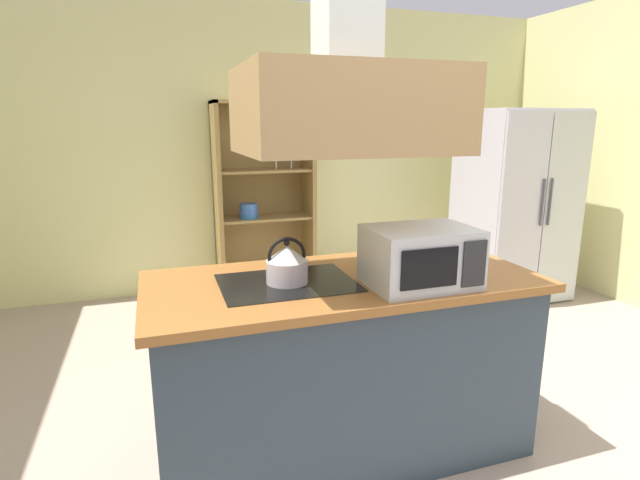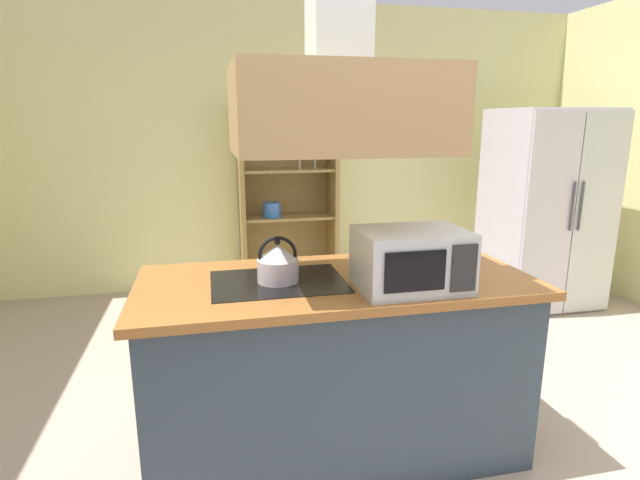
{
  "view_description": "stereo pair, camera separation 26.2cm",
  "coord_description": "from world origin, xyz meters",
  "px_view_note": "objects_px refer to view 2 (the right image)",
  "views": [
    {
      "loc": [
        -1.05,
        -1.85,
        1.61
      ],
      "look_at": [
        -0.24,
        0.57,
        1.0
      ],
      "focal_mm": 27.89,
      "sensor_mm": 36.0,
      "label": 1
    },
    {
      "loc": [
        -0.79,
        -1.92,
        1.61
      ],
      "look_at": [
        -0.24,
        0.57,
        1.0
      ],
      "focal_mm": 27.89,
      "sensor_mm": 36.0,
      "label": 2
    }
  ],
  "objects_px": {
    "refrigerator": "(545,209)",
    "dish_cabinet": "(287,208)",
    "kettle": "(278,263)",
    "cutting_board": "(398,263)",
    "microwave": "(411,259)"
  },
  "relations": [
    {
      "from": "dish_cabinet",
      "to": "kettle",
      "type": "relative_size",
      "value": 8.54
    },
    {
      "from": "dish_cabinet",
      "to": "kettle",
      "type": "height_order",
      "value": "dish_cabinet"
    },
    {
      "from": "refrigerator",
      "to": "kettle",
      "type": "distance_m",
      "value": 3.09
    },
    {
      "from": "kettle",
      "to": "cutting_board",
      "type": "distance_m",
      "value": 0.65
    },
    {
      "from": "dish_cabinet",
      "to": "microwave",
      "type": "relative_size",
      "value": 3.9
    },
    {
      "from": "cutting_board",
      "to": "microwave",
      "type": "height_order",
      "value": "microwave"
    },
    {
      "from": "kettle",
      "to": "cutting_board",
      "type": "bearing_deg",
      "value": 12.28
    },
    {
      "from": "microwave",
      "to": "cutting_board",
      "type": "bearing_deg",
      "value": 77.0
    },
    {
      "from": "refrigerator",
      "to": "dish_cabinet",
      "type": "distance_m",
      "value": 2.34
    },
    {
      "from": "cutting_board",
      "to": "refrigerator",
      "type": "bearing_deg",
      "value": 37.61
    },
    {
      "from": "dish_cabinet",
      "to": "refrigerator",
      "type": "bearing_deg",
      "value": -22.78
    },
    {
      "from": "dish_cabinet",
      "to": "kettle",
      "type": "xyz_separation_m",
      "value": [
        -0.44,
        -2.56,
        0.19
      ]
    },
    {
      "from": "dish_cabinet",
      "to": "microwave",
      "type": "height_order",
      "value": "dish_cabinet"
    },
    {
      "from": "refrigerator",
      "to": "kettle",
      "type": "xyz_separation_m",
      "value": [
        -2.6,
        -1.66,
        0.13
      ]
    },
    {
      "from": "microwave",
      "to": "kettle",
      "type": "bearing_deg",
      "value": 159.11
    }
  ]
}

